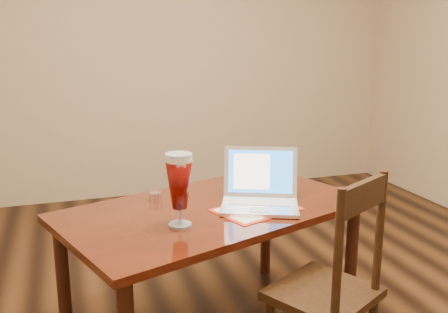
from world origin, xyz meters
name	(u,v)px	position (x,y,z in m)	size (l,w,h in m)	color
dining_table	(215,219)	(-0.24, 0.10, 0.61)	(1.61, 1.23, 0.99)	#461509
dining_chair	(330,289)	(0.11, -0.41, 0.44)	(0.53, 0.52, 0.94)	#331C0E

